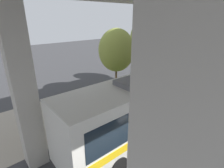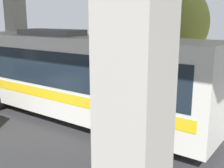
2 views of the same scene
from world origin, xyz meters
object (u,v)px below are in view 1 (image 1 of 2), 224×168
object	(u,v)px
planter_middle	(107,100)
planter_back	(97,110)
bus	(154,100)
fire_hydrant	(36,126)
street_tree_near	(143,37)
planter_extra	(123,92)
street_tree_far	(116,50)
planter_front	(62,120)

from	to	relation	value
planter_middle	planter_back	bearing A→B (deg)	-66.23
bus	fire_hydrant	xyz separation A→B (m)	(-4.35, -5.69, -1.53)
bus	street_tree_near	distance (m)	9.67
planter_back	planter_extra	bearing A→B (deg)	105.22
planter_extra	street_tree_far	bearing A→B (deg)	155.03
planter_back	street_tree_near	size ratio (longest dim) A/B	0.25
planter_extra	street_tree_far	world-z (taller)	street_tree_far
fire_hydrant	bus	bearing A→B (deg)	52.63
planter_middle	street_tree_far	distance (m)	4.62
bus	planter_middle	distance (m)	3.93
planter_front	street_tree_far	size ratio (longest dim) A/B	0.25
planter_back	street_tree_far	distance (m)	5.90
street_tree_far	street_tree_near	bearing A→B (deg)	100.74
planter_middle	planter_back	distance (m)	1.58
fire_hydrant	planter_middle	xyz separation A→B (m)	(0.64, 5.09, 0.38)
fire_hydrant	street_tree_far	xyz separation A→B (m)	(-1.45, 7.79, 3.48)
bus	fire_hydrant	size ratio (longest dim) A/B	11.73
planter_front	street_tree_far	world-z (taller)	street_tree_far
street_tree_near	street_tree_far	xyz separation A→B (m)	(0.83, -4.40, -0.76)
bus	planter_front	size ratio (longest dim) A/B	8.33
bus	planter_front	xyz separation A→B (m)	(-3.63, -4.29, -1.34)
planter_middle	street_tree_near	distance (m)	8.60
bus	planter_front	world-z (taller)	bus
planter_back	street_tree_near	distance (m)	10.07
planter_middle	street_tree_near	xyz separation A→B (m)	(-2.92, 7.10, 3.87)
street_tree_near	street_tree_far	world-z (taller)	street_tree_near
fire_hydrant	planter_front	bearing A→B (deg)	62.99
planter_extra	street_tree_far	distance (m)	3.69
bus	planter_back	xyz separation A→B (m)	(-3.07, -2.04, -1.25)
planter_front	planter_middle	size ratio (longest dim) A/B	0.82
planter_back	bus	bearing A→B (deg)	33.63
planter_front	planter_back	bearing A→B (deg)	76.00
bus	street_tree_near	world-z (taller)	street_tree_near
planter_back	street_tree_near	world-z (taller)	street_tree_near
bus	street_tree_near	bearing A→B (deg)	135.54
planter_middle	street_tree_far	world-z (taller)	street_tree_far
planter_front	planter_middle	world-z (taller)	planter_middle
bus	planter_middle	world-z (taller)	bus
planter_back	street_tree_far	size ratio (longest dim) A/B	0.27
planter_back	street_tree_far	world-z (taller)	street_tree_far
fire_hydrant	planter_back	world-z (taller)	planter_back
planter_back	planter_extra	distance (m)	3.42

